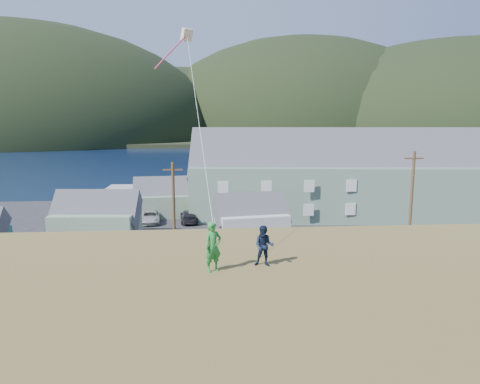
# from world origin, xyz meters

# --- Properties ---
(ground) EXTENTS (900.00, 900.00, 0.00)m
(ground) POSITION_xyz_m (0.00, 0.00, 0.00)
(ground) COLOR #0A1638
(ground) RESTS_ON ground
(grass_strip) EXTENTS (110.00, 8.00, 0.10)m
(grass_strip) POSITION_xyz_m (0.00, -2.00, 0.05)
(grass_strip) COLOR #4C3D19
(grass_strip) RESTS_ON ground
(waterfront_lot) EXTENTS (72.00, 36.00, 0.12)m
(waterfront_lot) POSITION_xyz_m (0.00, 17.00, 0.06)
(waterfront_lot) COLOR #28282B
(waterfront_lot) RESTS_ON ground
(wharf) EXTENTS (26.00, 14.00, 0.90)m
(wharf) POSITION_xyz_m (-6.00, 40.00, 0.45)
(wharf) COLOR gray
(wharf) RESTS_ON ground
(far_shore) EXTENTS (900.00, 320.00, 2.00)m
(far_shore) POSITION_xyz_m (0.00, 330.00, 1.00)
(far_shore) COLOR black
(far_shore) RESTS_ON ground
(far_hills) EXTENTS (760.00, 265.00, 143.00)m
(far_hills) POSITION_xyz_m (35.59, 279.38, 2.00)
(far_hills) COLOR black
(far_hills) RESTS_ON ground
(lodge) EXTENTS (40.55, 15.04, 13.94)m
(lodge) POSITION_xyz_m (16.36, 21.37, 5.34)
(lodge) COLOR slate
(lodge) RESTS_ON waterfront_lot
(shed_palegreen_near) EXTENTS (9.10, 6.07, 6.33)m
(shed_palegreen_near) POSITION_xyz_m (-12.97, 12.08, 2.40)
(shed_palegreen_near) COLOR gray
(shed_palegreen_near) RESTS_ON waterfront_lot
(shed_white) EXTENTS (8.15, 6.02, 5.96)m
(shed_white) POSITION_xyz_m (3.11, 10.91, 2.30)
(shed_white) COLOR beige
(shed_white) RESTS_ON waterfront_lot
(shed_palegreen_far) EXTENTS (9.86, 6.24, 6.30)m
(shed_palegreen_far) POSITION_xyz_m (-6.28, 23.34, 2.42)
(shed_palegreen_far) COLOR gray
(shed_palegreen_far) RESTS_ON waterfront_lot
(utility_poles) EXTENTS (35.25, 0.24, 9.77)m
(utility_poles) POSITION_xyz_m (-2.42, 1.50, 4.82)
(utility_poles) COLOR #47331E
(utility_poles) RESTS_ON waterfront_lot
(parked_cars) EXTENTS (14.80, 11.35, 1.57)m
(parked_cars) POSITION_xyz_m (-9.51, 21.40, 0.85)
(parked_cars) COLOR #B7B5BB
(parked_cars) RESTS_ON waterfront_lot
(kite_flyer_green) EXTENTS (0.75, 0.67, 1.71)m
(kite_flyer_green) POSITION_xyz_m (-1.26, -18.38, 8.06)
(kite_flyer_green) COLOR #227E31
(kite_flyer_green) RESTS_ON hillside
(kite_flyer_navy) EXTENTS (0.82, 0.70, 1.45)m
(kite_flyer_navy) POSITION_xyz_m (0.54, -17.98, 7.93)
(kite_flyer_navy) COLOR #121C32
(kite_flyer_navy) RESTS_ON hillside
(kite_rig) EXTENTS (1.15, 3.53, 9.75)m
(kite_rig) POSITION_xyz_m (-2.35, -12.24, 15.90)
(kite_rig) COLOR beige
(kite_rig) RESTS_ON ground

